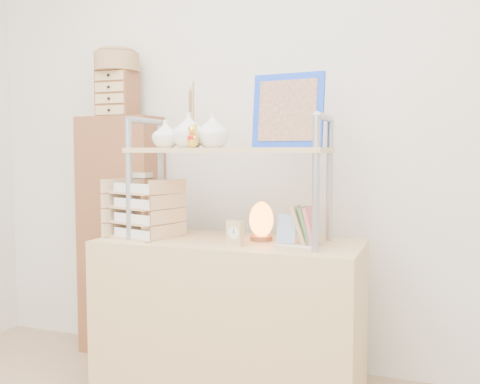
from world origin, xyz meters
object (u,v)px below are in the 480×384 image
object	(u,v)px
cabinet	(122,235)
salt_lamp	(261,221)
desk	(229,321)
letter_tray	(143,211)

from	to	relation	value
cabinet	salt_lamp	distance (m)	1.01
desk	cabinet	distance (m)	0.94
salt_lamp	desk	bearing A→B (deg)	-161.72
letter_tray	cabinet	bearing A→B (deg)	132.46
cabinet	letter_tray	distance (m)	0.61
desk	salt_lamp	bearing A→B (deg)	18.28
cabinet	letter_tray	world-z (taller)	cabinet
desk	letter_tray	xyz separation A→B (m)	(-0.42, -0.06, 0.50)
desk	letter_tray	distance (m)	0.65
cabinet	salt_lamp	bearing A→B (deg)	-18.51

